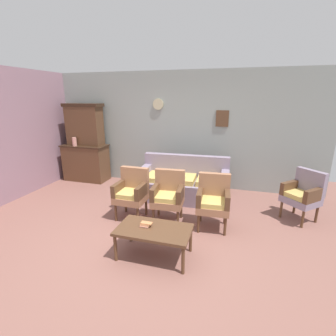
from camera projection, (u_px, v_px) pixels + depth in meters
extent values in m
plane|color=#84564C|center=(144.00, 240.00, 3.76)|extent=(7.68, 7.68, 0.00)
cube|color=#939E99|center=(183.00, 130.00, 5.81)|extent=(6.40, 0.06, 2.70)
cube|color=brown|center=(222.00, 119.00, 5.44)|extent=(0.28, 0.02, 0.36)
cylinder|color=beige|center=(158.00, 104.00, 5.75)|extent=(0.26, 0.03, 0.26)
cube|color=brown|center=(86.00, 163.00, 6.38)|extent=(1.10, 0.52, 0.90)
cube|color=#342115|center=(85.00, 146.00, 6.24)|extent=(1.16, 0.55, 0.03)
cube|color=brown|center=(85.00, 126.00, 6.18)|extent=(0.90, 0.36, 0.95)
cube|color=#342115|center=(83.00, 105.00, 6.04)|extent=(0.99, 0.38, 0.08)
cylinder|color=tan|center=(74.00, 142.00, 6.08)|extent=(0.10, 0.10, 0.22)
cube|color=gray|center=(183.00, 190.00, 5.20)|extent=(1.89, 0.87, 0.42)
cube|color=gray|center=(186.00, 166.00, 5.37)|extent=(1.87, 0.23, 0.48)
cube|color=gray|center=(225.00, 178.00, 4.91)|extent=(0.19, 0.81, 0.24)
cube|color=gray|center=(145.00, 172.00, 5.31)|extent=(0.19, 0.81, 0.24)
cube|color=tan|center=(209.00, 181.00, 4.97)|extent=(0.51, 0.58, 0.10)
cube|color=tan|center=(183.00, 179.00, 5.09)|extent=(0.51, 0.58, 0.10)
cube|color=tan|center=(158.00, 177.00, 5.22)|extent=(0.51, 0.58, 0.10)
cube|color=#9E6B4C|center=(131.00, 198.00, 4.35)|extent=(0.53, 0.49, 0.12)
cube|color=tan|center=(130.00, 194.00, 4.30)|extent=(0.45, 0.42, 0.10)
cube|color=#9E6B4C|center=(135.00, 179.00, 4.45)|extent=(0.52, 0.11, 0.46)
cube|color=brown|center=(142.00, 191.00, 4.24)|extent=(0.09, 0.48, 0.22)
cube|color=brown|center=(119.00, 188.00, 4.36)|extent=(0.09, 0.48, 0.22)
cylinder|color=brown|center=(138.00, 216.00, 4.17)|extent=(0.04, 0.04, 0.32)
cylinder|color=brown|center=(116.00, 212.00, 4.29)|extent=(0.04, 0.04, 0.32)
cylinder|color=brown|center=(146.00, 207.00, 4.52)|extent=(0.04, 0.04, 0.32)
cylinder|color=brown|center=(126.00, 204.00, 4.64)|extent=(0.04, 0.04, 0.32)
cube|color=#9E6B4C|center=(168.00, 202.00, 4.21)|extent=(0.56, 0.52, 0.12)
cube|color=tan|center=(167.00, 197.00, 4.16)|extent=(0.47, 0.44, 0.10)
cube|color=#9E6B4C|center=(170.00, 182.00, 4.31)|extent=(0.53, 0.14, 0.46)
cube|color=brown|center=(180.00, 193.00, 4.12)|extent=(0.12, 0.48, 0.22)
cube|color=brown|center=(155.00, 191.00, 4.20)|extent=(0.12, 0.48, 0.22)
cylinder|color=brown|center=(178.00, 219.00, 4.05)|extent=(0.04, 0.04, 0.32)
cylinder|color=brown|center=(153.00, 217.00, 4.13)|extent=(0.04, 0.04, 0.32)
cylinder|color=brown|center=(181.00, 209.00, 4.41)|extent=(0.04, 0.04, 0.32)
cylinder|color=brown|center=(159.00, 207.00, 4.49)|extent=(0.04, 0.04, 0.32)
cube|color=#9E6B4C|center=(213.00, 207.00, 4.00)|extent=(0.55, 0.51, 0.12)
cube|color=tan|center=(213.00, 202.00, 3.95)|extent=(0.47, 0.44, 0.10)
cube|color=#9E6B4C|center=(214.00, 186.00, 4.10)|extent=(0.53, 0.13, 0.46)
cube|color=brown|center=(227.00, 199.00, 3.90)|extent=(0.11, 0.48, 0.22)
cube|color=brown|center=(200.00, 196.00, 4.00)|extent=(0.11, 0.48, 0.22)
cylinder|color=brown|center=(225.00, 226.00, 3.84)|extent=(0.04, 0.04, 0.32)
cylinder|color=brown|center=(198.00, 223.00, 3.93)|extent=(0.04, 0.04, 0.32)
cylinder|color=brown|center=(225.00, 215.00, 4.19)|extent=(0.04, 0.04, 0.32)
cylinder|color=brown|center=(201.00, 213.00, 4.28)|extent=(0.04, 0.04, 0.32)
cube|color=gray|center=(300.00, 200.00, 4.27)|extent=(0.71, 0.71, 0.12)
cube|color=tan|center=(300.00, 196.00, 4.23)|extent=(0.60, 0.60, 0.10)
cube|color=gray|center=(310.00, 183.00, 4.27)|extent=(0.43, 0.44, 0.46)
cube|color=brown|center=(314.00, 195.00, 4.03)|extent=(0.40, 0.39, 0.22)
cube|color=brown|center=(291.00, 187.00, 4.41)|extent=(0.40, 0.39, 0.22)
cylinder|color=brown|center=(303.00, 219.00, 4.07)|extent=(0.04, 0.04, 0.32)
cylinder|color=brown|center=(281.00, 209.00, 4.42)|extent=(0.04, 0.04, 0.32)
cylinder|color=brown|center=(317.00, 214.00, 4.24)|extent=(0.04, 0.04, 0.32)
cylinder|color=brown|center=(295.00, 205.00, 4.59)|extent=(0.04, 0.04, 0.32)
cube|color=brown|center=(154.00, 230.00, 3.27)|extent=(1.00, 0.56, 0.04)
cylinder|color=brown|center=(131.00, 230.00, 3.68)|extent=(0.04, 0.04, 0.38)
cylinder|color=brown|center=(191.00, 239.00, 3.43)|extent=(0.04, 0.04, 0.38)
cylinder|color=brown|center=(115.00, 248.00, 3.24)|extent=(0.04, 0.04, 0.38)
cylinder|color=brown|center=(183.00, 260.00, 2.99)|extent=(0.04, 0.04, 0.38)
cube|color=#A66D59|center=(145.00, 226.00, 3.32)|extent=(0.13, 0.09, 0.02)
cube|color=tan|center=(146.00, 224.00, 3.33)|extent=(0.13, 0.09, 0.02)
cube|color=#C57C4A|center=(146.00, 223.00, 3.32)|extent=(0.15, 0.08, 0.02)
cylinder|color=#59545C|center=(316.00, 189.00, 4.88)|extent=(0.19, 0.19, 0.69)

